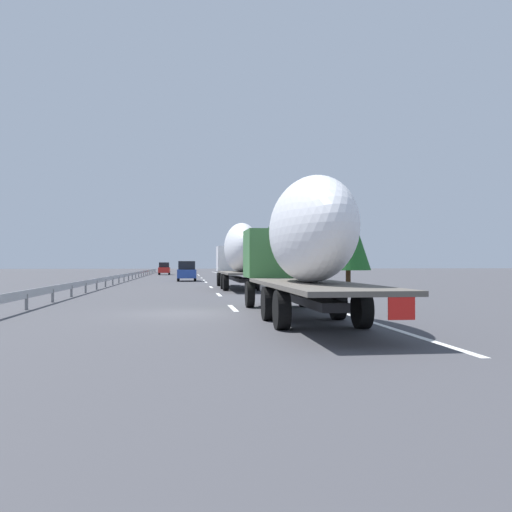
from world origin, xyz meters
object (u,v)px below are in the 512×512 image
(truck_trailing, at_px, (301,242))
(car_blue_sedan, at_px, (187,271))
(car_red_compact, at_px, (164,269))
(road_sign, at_px, (245,259))
(truck_lead, at_px, (239,252))
(car_yellow_coupe, at_px, (188,268))

(truck_trailing, xyz_separation_m, car_blue_sedan, (38.27, 3.59, -1.45))
(car_red_compact, relative_size, road_sign, 1.27)
(car_red_compact, height_order, road_sign, road_sign)
(truck_lead, relative_size, car_blue_sedan, 3.49)
(car_yellow_coupe, xyz_separation_m, road_sign, (-41.65, -6.44, 1.28))
(truck_lead, bearing_deg, road_sign, -6.99)
(car_yellow_coupe, distance_m, car_red_compact, 18.29)
(truck_trailing, relative_size, road_sign, 4.31)
(car_yellow_coupe, bearing_deg, truck_lead, -177.14)
(truck_trailing, height_order, road_sign, truck_trailing)
(car_red_compact, xyz_separation_m, car_blue_sedan, (-31.39, -3.45, 0.03))
(car_yellow_coupe, relative_size, road_sign, 1.27)
(truck_lead, distance_m, truck_trailing, 20.66)
(car_red_compact, distance_m, car_blue_sedan, 31.58)
(car_yellow_coupe, distance_m, car_blue_sedan, 49.31)
(car_red_compact, xyz_separation_m, road_sign, (-23.74, -10.15, 1.27))
(car_blue_sedan, distance_m, road_sign, 10.24)
(truck_trailing, height_order, car_blue_sedan, truck_trailing)
(truck_lead, xyz_separation_m, truck_trailing, (-20.66, -0.00, -0.10))
(truck_trailing, bearing_deg, car_blue_sedan, 5.36)
(truck_trailing, distance_m, car_blue_sedan, 38.47)
(truck_lead, xyz_separation_m, road_sign, (25.27, -3.10, -0.30))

